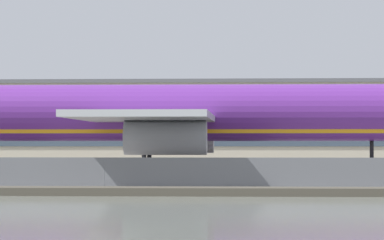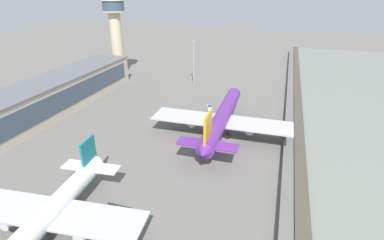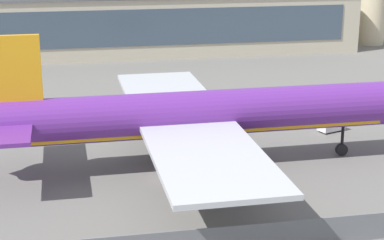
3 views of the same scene
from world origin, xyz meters
TOP-DOWN VIEW (x-y plane):
  - ground_plane at (0.00, 0.00)m, footprint 500.00×500.00m
  - cargo_jet_purple at (3.28, 2.82)m, footprint 49.41×42.13m
  - baggage_tug at (21.56, 11.24)m, footprint 3.55×2.59m
  - terminal_building at (0.70, 66.48)m, footprint 93.24×16.72m

SIDE VIEW (x-z plane):
  - ground_plane at x=0.00m, z-range 0.00..0.00m
  - baggage_tug at x=21.56m, z-range -0.09..1.71m
  - cargo_jet_purple at x=3.28m, z-range -1.71..12.71m
  - terminal_building at x=0.70m, z-range 0.01..11.73m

